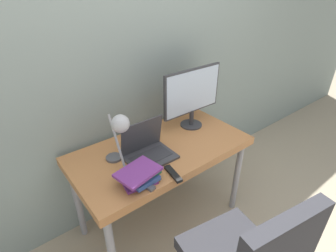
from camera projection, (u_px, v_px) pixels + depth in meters
ground_plane at (188, 246)px, 2.06m from camera, size 12.00×12.00×0.00m
wall_back at (127, 61)px, 1.92m from camera, size 8.00×0.05×2.60m
desk at (161, 155)px, 1.95m from camera, size 1.30×0.68×0.76m
laptop at (148, 150)px, 1.79m from camera, size 0.32×0.24×0.26m
monitor at (192, 94)px, 2.06m from camera, size 0.55×0.18×0.49m
desk_lamp at (119, 130)px, 1.56m from camera, size 0.11×0.26×0.40m
book_stack at (140, 175)px, 1.57m from camera, size 0.28×0.22×0.09m
tv_remote at (173, 174)px, 1.64m from camera, size 0.07×0.17×0.02m
media_remote at (145, 184)px, 1.56m from camera, size 0.06×0.14×0.02m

